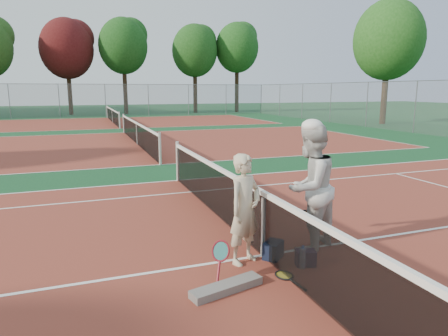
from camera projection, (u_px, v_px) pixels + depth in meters
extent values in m
plane|color=#113E1F|center=(263.00, 256.00, 6.11)|extent=(130.00, 130.00, 0.00)
cube|color=maroon|center=(263.00, 255.00, 6.11)|extent=(23.77, 10.97, 0.01)
cube|color=maroon|center=(137.00, 144.00, 18.55)|extent=(23.77, 10.97, 0.01)
cube|color=maroon|center=(113.00, 122.00, 31.00)|extent=(23.77, 10.97, 0.01)
imported|color=beige|center=(245.00, 209.00, 5.74)|extent=(0.70, 0.61, 1.62)
imported|color=silver|center=(310.00, 187.00, 6.23)|extent=(1.21, 1.11, 2.00)
cube|color=black|center=(273.00, 250.00, 6.00)|extent=(0.39, 0.39, 0.26)
cube|color=black|center=(306.00, 258.00, 5.75)|extent=(0.32, 0.27, 0.23)
cube|color=#66615D|center=(227.00, 287.00, 5.02)|extent=(1.01, 0.46, 0.10)
cylinder|color=#ADC4DB|center=(302.00, 258.00, 5.65)|extent=(0.09, 0.09, 0.30)
cylinder|color=#382314|center=(70.00, 89.00, 39.99)|extent=(0.44, 0.44, 5.17)
ellipsoid|color=#430E0F|center=(67.00, 49.00, 39.24)|extent=(5.14, 5.14, 5.91)
cylinder|color=#382314|center=(125.00, 87.00, 41.23)|extent=(0.44, 0.44, 5.48)
ellipsoid|color=#134112|center=(123.00, 46.00, 40.44)|extent=(4.90, 4.90, 5.64)
cylinder|color=#382314|center=(195.00, 88.00, 43.58)|extent=(0.44, 0.44, 5.28)
ellipsoid|color=#164313|center=(195.00, 51.00, 42.82)|extent=(4.85, 4.85, 5.58)
cylinder|color=#382314|center=(237.00, 87.00, 45.06)|extent=(0.44, 0.44, 5.66)
ellipsoid|color=#164614|center=(237.00, 48.00, 44.24)|extent=(4.77, 4.77, 5.49)
cylinder|color=#382314|center=(385.00, 91.00, 29.15)|extent=(0.44, 0.44, 4.79)
ellipsoid|color=#1C4E16|center=(389.00, 40.00, 28.46)|extent=(4.93, 4.93, 5.67)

